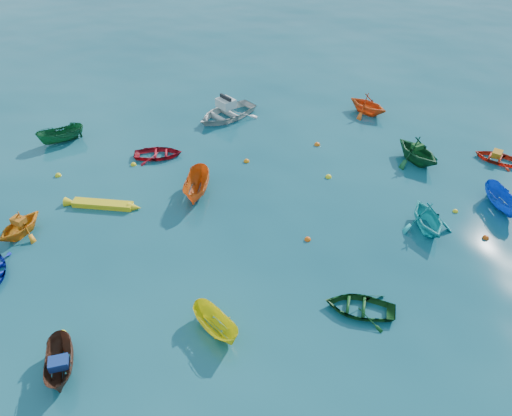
% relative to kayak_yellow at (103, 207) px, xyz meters
% --- Properties ---
extents(ground, '(160.00, 160.00, 0.00)m').
position_rel_kayak_yellow_xyz_m(ground, '(8.17, -2.87, 0.00)').
color(ground, '#0B4050').
rests_on(ground, ground).
extents(sampan_brown_mid, '(2.41, 2.88, 1.07)m').
position_rel_kayak_yellow_xyz_m(sampan_brown_mid, '(4.36, -9.55, 0.00)').
color(sampan_brown_mid, '#4E2A1C').
rests_on(sampan_brown_mid, ground).
extents(dinghy_orange_w, '(2.51, 2.83, 1.37)m').
position_rel_kayak_yellow_xyz_m(dinghy_orange_w, '(-2.64, -3.36, 0.00)').
color(dinghy_orange_w, orange).
rests_on(dinghy_orange_w, ground).
extents(sampan_yellow_mid, '(2.86, 2.29, 1.05)m').
position_rel_kayak_yellow_xyz_m(sampan_yellow_mid, '(9.20, -5.86, 0.00)').
color(sampan_yellow_mid, yellow).
rests_on(sampan_yellow_mid, ground).
extents(dinghy_green_e, '(3.20, 2.43, 0.62)m').
position_rel_kayak_yellow_xyz_m(dinghy_green_e, '(14.59, -2.79, 0.00)').
color(dinghy_green_e, '#0F4115').
rests_on(dinghy_green_e, ground).
extents(dinghy_cyan_se, '(3.64, 3.84, 1.59)m').
position_rel_kayak_yellow_xyz_m(dinghy_cyan_se, '(16.91, 3.85, 0.00)').
color(dinghy_cyan_se, '#1CADB0').
rests_on(dinghy_cyan_se, ground).
extents(dinghy_red_nw, '(3.61, 3.18, 0.62)m').
position_rel_kayak_yellow_xyz_m(dinghy_red_nw, '(0.40, 5.70, 0.00)').
color(dinghy_red_nw, '#A90E1A').
rests_on(dinghy_red_nw, ground).
extents(sampan_orange_n, '(2.06, 3.60, 1.31)m').
position_rel_kayak_yellow_xyz_m(sampan_orange_n, '(4.45, 2.77, 0.00)').
color(sampan_orange_n, '#D95914').
rests_on(sampan_orange_n, ground).
extents(dinghy_green_n, '(4.37, 4.35, 1.74)m').
position_rel_kayak_yellow_xyz_m(dinghy_green_n, '(15.87, 10.40, 0.00)').
color(dinghy_green_n, '#125126').
rests_on(dinghy_green_n, ground).
extents(dinghy_red_ne, '(3.14, 2.56, 0.57)m').
position_rel_kayak_yellow_xyz_m(dinghy_red_ne, '(20.68, 12.18, 0.00)').
color(dinghy_red_ne, red).
rests_on(dinghy_red_ne, ground).
extents(sampan_blue_far, '(2.38, 3.18, 1.16)m').
position_rel_kayak_yellow_xyz_m(sampan_blue_far, '(20.64, 7.02, 0.00)').
color(sampan_blue_far, blue).
rests_on(sampan_blue_far, ground).
extents(dinghy_orange_far, '(3.88, 3.69, 1.60)m').
position_rel_kayak_yellow_xyz_m(dinghy_orange_far, '(11.93, 16.06, 0.00)').
color(dinghy_orange_far, '#ED5716').
rests_on(dinghy_orange_far, ground).
extents(sampan_green_far, '(2.84, 3.07, 1.18)m').
position_rel_kayak_yellow_xyz_m(sampan_green_far, '(-6.48, 5.27, 0.00)').
color(sampan_green_far, '#13532A').
rests_on(sampan_green_far, ground).
extents(kayak_yellow, '(4.08, 1.43, 0.41)m').
position_rel_kayak_yellow_xyz_m(kayak_yellow, '(0.00, 0.00, 0.00)').
color(kayak_yellow, yellow).
rests_on(kayak_yellow, ground).
extents(motorboat_white, '(5.15, 5.65, 1.56)m').
position_rel_kayak_yellow_xyz_m(motorboat_white, '(2.48, 12.11, 0.00)').
color(motorboat_white, silver).
rests_on(motorboat_white, ground).
extents(tarp_blue_a, '(0.89, 0.84, 0.35)m').
position_rel_kayak_yellow_xyz_m(tarp_blue_a, '(4.44, -9.67, 0.71)').
color(tarp_blue_a, navy).
rests_on(tarp_blue_a, sampan_brown_mid).
extents(tarp_orange_a, '(0.70, 0.56, 0.32)m').
position_rel_kayak_yellow_xyz_m(tarp_orange_a, '(-2.63, -3.31, 0.85)').
color(tarp_orange_a, '#CA6314').
rests_on(tarp_orange_a, dinghy_orange_w).
extents(tarp_green_b, '(0.78, 0.79, 0.31)m').
position_rel_kayak_yellow_xyz_m(tarp_green_b, '(15.79, 10.47, 1.03)').
color(tarp_green_b, '#124B19').
rests_on(tarp_green_b, dinghy_green_n).
extents(tarp_orange_b, '(0.70, 0.83, 0.35)m').
position_rel_kayak_yellow_xyz_m(tarp_orange_b, '(20.58, 12.20, 0.46)').
color(tarp_orange_b, '#B87212').
rests_on(tarp_orange_b, dinghy_red_ne).
extents(buoy_ye_a, '(0.37, 0.37, 0.37)m').
position_rel_kayak_yellow_xyz_m(buoy_ye_a, '(3.25, -8.08, 0.00)').
color(buoy_ye_a, yellow).
rests_on(buoy_ye_a, ground).
extents(buoy_or_b, '(0.34, 0.34, 0.34)m').
position_rel_kayak_yellow_xyz_m(buoy_or_b, '(11.34, 0.96, 0.00)').
color(buoy_or_b, '#F9570D').
rests_on(buoy_or_b, ground).
extents(buoy_ye_b, '(0.38, 0.38, 0.38)m').
position_rel_kayak_yellow_xyz_m(buoy_ye_b, '(-4.24, 1.76, 0.00)').
color(buoy_ye_b, yellow).
rests_on(buoy_ye_b, ground).
extents(buoy_or_c, '(0.37, 0.37, 0.37)m').
position_rel_kayak_yellow_xyz_m(buoy_or_c, '(5.88, 6.94, 0.00)').
color(buoy_or_c, orange).
rests_on(buoy_or_c, ground).
extents(buoy_ye_c, '(0.37, 0.37, 0.37)m').
position_rel_kayak_yellow_xyz_m(buoy_ye_c, '(11.11, 6.90, 0.00)').
color(buoy_ye_c, yellow).
rests_on(buoy_ye_c, ground).
extents(buoy_or_d, '(0.34, 0.34, 0.34)m').
position_rel_kayak_yellow_xyz_m(buoy_or_d, '(19.87, 4.03, 0.00)').
color(buoy_or_d, '#CF450B').
rests_on(buoy_or_d, ground).
extents(buoy_ye_d, '(0.35, 0.35, 0.35)m').
position_rel_kayak_yellow_xyz_m(buoy_ye_d, '(-0.59, 4.30, 0.00)').
color(buoy_ye_d, yellow).
rests_on(buoy_ye_d, ground).
extents(buoy_or_e, '(0.39, 0.39, 0.39)m').
position_rel_kayak_yellow_xyz_m(buoy_or_e, '(9.58, 10.39, 0.00)').
color(buoy_or_e, orange).
rests_on(buoy_or_e, ground).
extents(buoy_ye_e, '(0.29, 0.29, 0.29)m').
position_rel_kayak_yellow_xyz_m(buoy_ye_e, '(18.35, 5.84, 0.00)').
color(buoy_ye_e, yellow).
rests_on(buoy_ye_e, ground).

